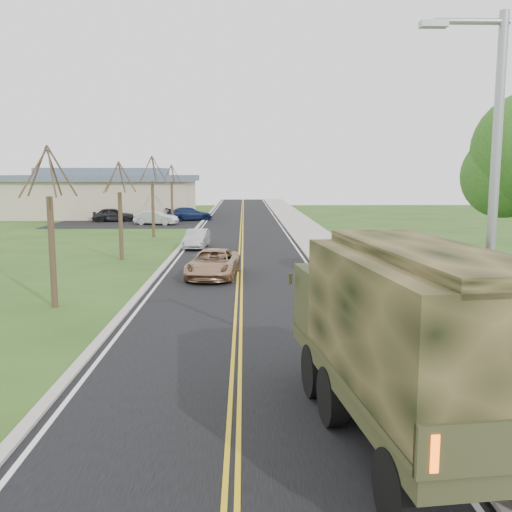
{
  "coord_description": "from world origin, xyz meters",
  "views": [
    {
      "loc": [
        0.22,
        -11.35,
        5.05
      ],
      "look_at": [
        0.69,
        10.97,
        1.8
      ],
      "focal_mm": 40.0,
      "sensor_mm": 36.0,
      "label": 1
    }
  ],
  "objects_px": {
    "suv_champagne": "(213,264)",
    "utility_box_near": "(425,362)",
    "military_truck": "(407,329)",
    "sedan_silver": "(197,239)"
  },
  "relations": [
    {
      "from": "military_truck",
      "to": "sedan_silver",
      "type": "relative_size",
      "value": 2.04
    },
    {
      "from": "military_truck",
      "to": "utility_box_near",
      "type": "relative_size",
      "value": 9.89
    },
    {
      "from": "suv_champagne",
      "to": "utility_box_near",
      "type": "bearing_deg",
      "value": -62.26
    },
    {
      "from": "suv_champagne",
      "to": "utility_box_near",
      "type": "height_order",
      "value": "suv_champagne"
    },
    {
      "from": "military_truck",
      "to": "sedan_silver",
      "type": "distance_m",
      "value": 29.05
    },
    {
      "from": "military_truck",
      "to": "sedan_silver",
      "type": "xyz_separation_m",
      "value": [
        -6.23,
        28.33,
        -1.55
      ]
    },
    {
      "from": "sedan_silver",
      "to": "utility_box_near",
      "type": "bearing_deg",
      "value": -69.05
    },
    {
      "from": "sedan_silver",
      "to": "utility_box_near",
      "type": "xyz_separation_m",
      "value": [
        7.6,
        -25.25,
        -0.14
      ]
    },
    {
      "from": "military_truck",
      "to": "sedan_silver",
      "type": "bearing_deg",
      "value": 95.73
    },
    {
      "from": "utility_box_near",
      "to": "suv_champagne",
      "type": "bearing_deg",
      "value": 112.62
    }
  ]
}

